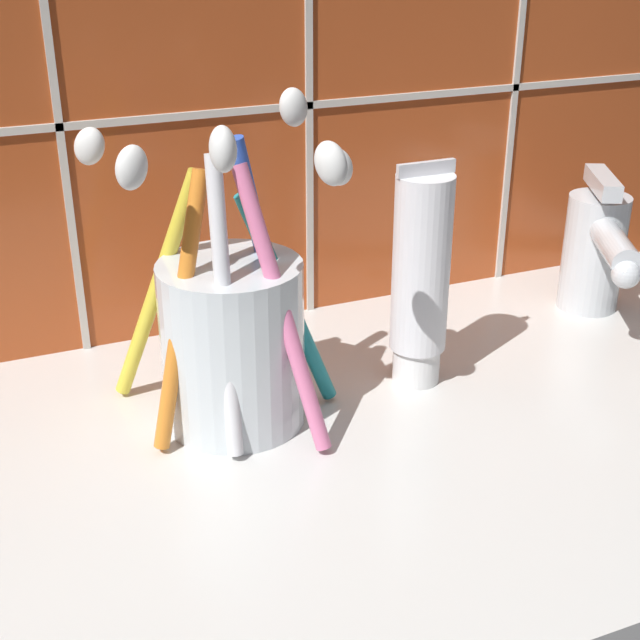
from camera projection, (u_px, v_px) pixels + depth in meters
sink_counter at (395, 442)px, 52.66cm from camera, size 66.67×35.95×2.00cm
tile_wall_backsplash at (281, 21)px, 58.53cm from camera, size 76.67×1.72×45.66cm
toothbrush_cup at (233, 333)px, 50.77cm from camera, size 14.94×13.96×18.95cm
toothpaste_tube at (421, 278)px, 54.43cm from camera, size 3.73×3.55×14.36cm
sink_faucet at (597, 249)px, 64.94cm from camera, size 6.91×11.62×10.29cm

